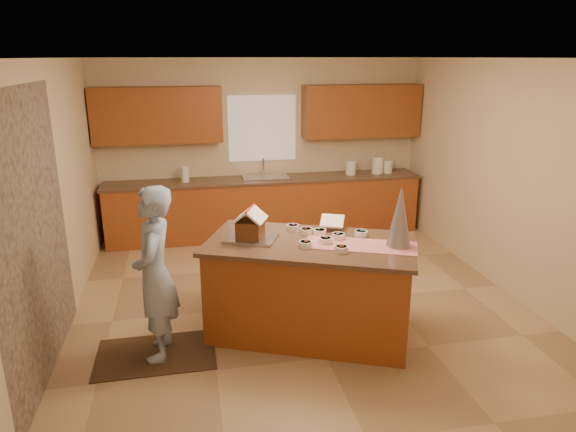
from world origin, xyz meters
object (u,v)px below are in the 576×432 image
(tinsel_tree, at_px, (400,217))
(gingerbread_house, at_px, (250,226))
(island_base, at_px, (310,290))
(boy, at_px, (155,274))

(tinsel_tree, bearing_deg, gingerbread_house, 161.10)
(island_base, relative_size, gingerbread_house, 4.93)
(island_base, bearing_deg, tinsel_tree, 3.67)
(boy, bearing_deg, gingerbread_house, 114.38)
(island_base, xyz_separation_m, gingerbread_house, (-0.56, 0.18, 0.65))
(island_base, distance_m, tinsel_tree, 1.16)
(boy, xyz_separation_m, gingerbread_house, (0.92, 0.31, 0.30))
(tinsel_tree, xyz_separation_m, gingerbread_house, (-1.35, 0.46, -0.16))
(island_base, distance_m, gingerbread_house, 0.88)
(island_base, height_order, gingerbread_house, gingerbread_house)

